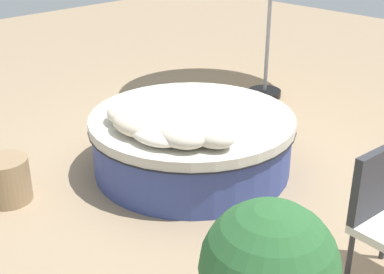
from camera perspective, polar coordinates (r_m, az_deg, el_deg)
ground_plane at (r=5.31m, az=-0.00°, el=-3.34°), size 16.00×16.00×0.00m
round_bed at (r=5.18m, az=-0.00°, el=-0.50°), size 1.99×1.99×0.57m
throw_pillow_0 at (r=4.86m, az=-6.73°, el=2.30°), size 0.52×0.36×0.18m
throw_pillow_1 at (r=4.65m, az=-6.01°, el=1.40°), size 0.54×0.34×0.20m
throw_pillow_2 at (r=4.50m, az=-4.01°, el=0.33°), size 0.55×0.34×0.15m
throw_pillow_3 at (r=4.43m, az=-1.09°, el=0.30°), size 0.50×0.39×0.19m
throw_pillow_4 at (r=4.43m, az=1.97°, el=0.23°), size 0.47×0.32×0.19m
side_table at (r=4.96m, az=-19.34°, el=-4.38°), size 0.41×0.41×0.41m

